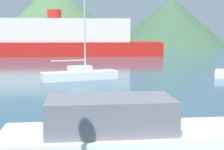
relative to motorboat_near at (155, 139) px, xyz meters
The scene contains 5 objects.
motorboat_near is the anchor object (origin of this frame).
sailboat_middle 16.38m from the motorboat_near, 93.88° to the left, with size 6.20×2.64×7.27m.
ferry_distant 47.14m from the motorboat_near, 94.21° to the left, with size 36.78×12.47×7.79m.
hill_central 69.01m from the motorboat_near, 92.81° to the left, with size 33.77×33.77×16.05m.
hill_east 81.02m from the motorboat_near, 69.71° to the left, with size 31.97×31.97×13.98m.
Camera 1 is at (-3.46, -3.89, 3.55)m, focal length 50.00 mm.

